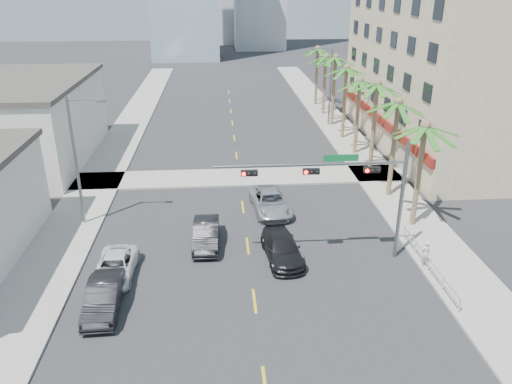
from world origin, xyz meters
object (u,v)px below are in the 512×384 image
traffic_signal_mast (350,182)px  car_parked_far (115,267)px  car_parked_mid (104,297)px  car_lane_center (270,202)px  car_lane_left (206,234)px  car_lane_right (282,248)px  pedestrian (425,253)px

traffic_signal_mast → car_parked_far: traffic_signal_mast is taller
car_parked_mid → car_lane_center: bearing=47.0°
car_lane_left → car_lane_right: (4.65, -2.07, -0.04)m
car_lane_center → pedestrian: bearing=-51.3°
car_lane_left → pedestrian: pedestrian is taller
car_lane_left → car_lane_right: 5.09m
car_parked_far → car_lane_right: bearing=9.2°
car_parked_far → car_lane_right: (9.80, 1.35, 0.07)m
car_parked_far → car_lane_right: size_ratio=0.94×
car_lane_left → car_lane_center: size_ratio=0.85×
car_parked_far → car_lane_left: (5.15, 3.43, 0.11)m
pedestrian → car_lane_center: bearing=-61.7°
car_lane_center → pedestrian: size_ratio=3.40×
traffic_signal_mast → car_parked_mid: 14.83m
car_parked_far → pedestrian: size_ratio=2.92×
car_parked_far → pedestrian: bearing=0.2°
car_parked_mid → car_lane_right: size_ratio=0.93×
car_parked_far → car_lane_left: 6.19m
car_parked_mid → pedestrian: 18.31m
car_parked_far → car_lane_right: car_lane_right is taller
traffic_signal_mast → car_lane_center: size_ratio=2.04×
traffic_signal_mast → pedestrian: bearing=-16.6°
traffic_signal_mast → car_lane_center: traffic_signal_mast is taller
car_parked_mid → pedestrian: bearing=6.7°
traffic_signal_mast → car_parked_far: 14.32m
car_lane_center → car_lane_right: car_lane_center is taller
car_parked_far → car_lane_left: car_lane_left is taller
car_parked_mid → pedestrian: pedestrian is taller
car_parked_mid → car_parked_far: (0.00, 3.10, -0.11)m
car_parked_mid → pedestrian: (18.10, 2.76, 0.19)m
traffic_signal_mast → car_lane_left: size_ratio=2.40×
traffic_signal_mast → car_parked_mid: traffic_signal_mast is taller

